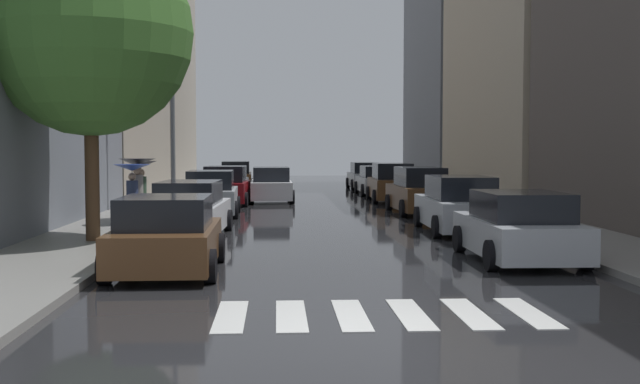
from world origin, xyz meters
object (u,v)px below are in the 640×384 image
(parked_car_left_second, at_px, (190,211))
(parked_car_left_fifth, at_px, (229,183))
(parked_car_right_fourth, at_px, (392,184))
(street_tree_left, at_px, (90,33))
(parked_car_left_nearest, at_px, (167,237))
(parked_car_left_sixth, at_px, (236,177))
(parked_car_left_third, at_px, (211,195))
(parked_car_right_fifth, at_px, (378,181))
(parked_car_right_second, at_px, (458,206))
(pedestrian_near_tree, at_px, (137,173))
(pedestrian_foreground, at_px, (132,179))
(parked_car_right_third, at_px, (419,192))
(parked_car_right_nearest, at_px, (518,228))
(lamp_post_left, at_px, (173,96))
(car_midroad, at_px, (271,186))
(pedestrian_by_kerb, at_px, (141,176))
(parked_car_right_sixth, at_px, (365,176))
(parked_car_left_fourth, at_px, (226,187))

(parked_car_left_second, relative_size, parked_car_left_fifth, 1.12)
(parked_car_right_fourth, xyz_separation_m, street_tree_left, (-10.09, -15.85, 4.56))
(parked_car_left_nearest, distance_m, parked_car_left_sixth, 30.20)
(parked_car_left_third, distance_m, parked_car_right_fifth, 15.06)
(parked_car_left_sixth, xyz_separation_m, parked_car_right_fourth, (7.80, -9.99, 0.03))
(parked_car_right_second, bearing_deg, pedestrian_near_tree, 77.46)
(parked_car_left_fifth, height_order, pedestrian_foreground, pedestrian_foreground)
(parked_car_right_third, distance_m, street_tree_left, 14.49)
(parked_car_right_nearest, distance_m, lamp_post_left, 16.66)
(parked_car_right_third, relative_size, pedestrian_near_tree, 2.31)
(parked_car_right_fifth, xyz_separation_m, pedestrian_near_tree, (-9.94, -16.31, 0.97))
(parked_car_left_sixth, bearing_deg, street_tree_left, 173.25)
(parked_car_right_nearest, height_order, pedestrian_near_tree, pedestrian_near_tree)
(parked_car_left_second, distance_m, parked_car_right_second, 7.89)
(parked_car_left_fifth, relative_size, parked_car_left_sixth, 0.88)
(pedestrian_near_tree, bearing_deg, pedestrian_foreground, -97.06)
(parked_car_left_nearest, xyz_separation_m, pedestrian_near_tree, (-2.27, 9.51, 0.97))
(street_tree_left, bearing_deg, parked_car_left_fifth, 83.33)
(parked_car_left_sixth, relative_size, pedestrian_foreground, 2.58)
(parked_car_left_sixth, distance_m, pedestrian_foreground, 21.86)
(parked_car_left_third, relative_size, pedestrian_foreground, 2.19)
(parked_car_right_fifth, relative_size, car_midroad, 1.05)
(parked_car_right_nearest, distance_m, street_tree_left, 11.52)
(pedestrian_near_tree, relative_size, pedestrian_by_kerb, 1.05)
(parked_car_right_second, distance_m, pedestrian_by_kerb, 10.44)
(parked_car_left_sixth, xyz_separation_m, car_midroad, (2.15, -9.88, -0.04))
(parked_car_left_third, height_order, parked_car_right_sixth, parked_car_left_third)
(parked_car_left_third, relative_size, parked_car_right_second, 0.84)
(parked_car_right_third, relative_size, pedestrian_by_kerb, 2.42)
(parked_car_left_nearest, xyz_separation_m, parked_car_left_fourth, (-0.02, 18.47, 0.07))
(parked_car_right_nearest, bearing_deg, pedestrian_near_tree, 50.64)
(parked_car_left_second, xyz_separation_m, street_tree_left, (-2.26, -1.95, 4.65))
(pedestrian_foreground, relative_size, pedestrian_by_kerb, 0.96)
(parked_car_left_nearest, distance_m, pedestrian_near_tree, 9.82)
(parked_car_right_third, height_order, parked_car_right_fifth, parked_car_right_third)
(parked_car_right_fifth, bearing_deg, pedestrian_by_kerb, 146.88)
(parked_car_right_third, xyz_separation_m, car_midroad, (-5.70, 6.69, -0.06))
(parked_car_left_fifth, height_order, parked_car_right_fourth, parked_car_right_fourth)
(parked_car_right_second, bearing_deg, parked_car_left_sixth, 19.86)
(parked_car_left_third, bearing_deg, pedestrian_near_tree, 148.32)
(parked_car_left_fifth, bearing_deg, parked_car_right_second, -154.44)
(parked_car_left_fourth, height_order, parked_car_right_fourth, parked_car_right_fourth)
(street_tree_left, bearing_deg, parked_car_left_sixth, 84.94)
(parked_car_left_nearest, height_order, street_tree_left, street_tree_left)
(pedestrian_foreground, bearing_deg, parked_car_right_second, 134.41)
(pedestrian_by_kerb, distance_m, street_tree_left, 7.04)
(parked_car_left_nearest, relative_size, parked_car_left_third, 0.99)
(pedestrian_near_tree, bearing_deg, parked_car_right_fourth, 38.78)
(parked_car_right_fifth, distance_m, car_midroad, 7.93)
(parked_car_right_nearest, bearing_deg, pedestrian_by_kerb, 48.19)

